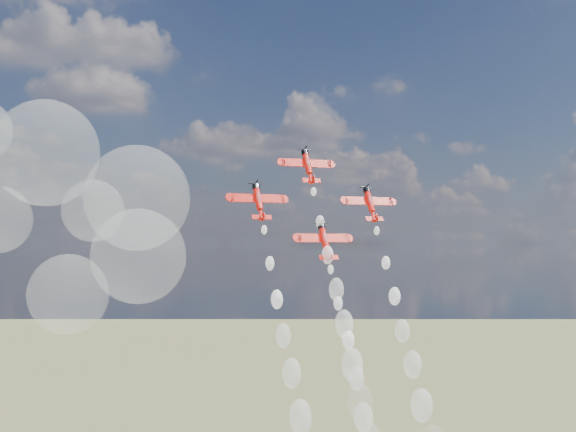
% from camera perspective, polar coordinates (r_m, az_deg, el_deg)
% --- Properties ---
extents(plane_lead, '(11.13, 5.63, 7.36)m').
position_cam_1_polar(plane_lead, '(162.40, 1.42, 3.61)').
color(plane_lead, red).
rests_on(plane_lead, ground).
extents(plane_left, '(11.13, 5.63, 7.36)m').
position_cam_1_polar(plane_left, '(153.50, -2.11, 1.08)').
color(plane_left, red).
rests_on(plane_left, ground).
extents(plane_right, '(11.13, 5.63, 7.36)m').
position_cam_1_polar(plane_right, '(163.97, 5.86, 0.89)').
color(plane_right, red).
rests_on(plane_right, ground).
extents(plane_slot, '(11.13, 5.63, 7.36)m').
position_cam_1_polar(plane_slot, '(154.67, 2.62, -1.77)').
color(plane_slot, red).
rests_on(plane_slot, ground).
extents(smoke_trail_lead, '(5.31, 28.24, 53.55)m').
position_cam_1_polar(smoke_trail_lead, '(144.30, 5.30, -14.02)').
color(smoke_trail_lead, white).
rests_on(smoke_trail_lead, plane_lead).
extents(drifted_smoke_cloud, '(70.76, 41.11, 51.92)m').
position_cam_1_polar(drifted_smoke_cloud, '(161.99, -19.57, -1.32)').
color(drifted_smoke_cloud, white).
rests_on(drifted_smoke_cloud, ground).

